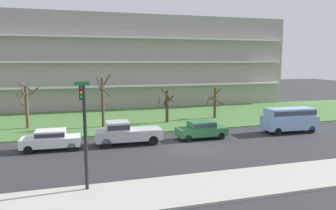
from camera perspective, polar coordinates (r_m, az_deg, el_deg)
ground at (r=25.99m, az=4.17°, el=-7.50°), size 160.00×160.00×0.00m
sidewalk_curb_near at (r=19.07m, az=12.96°, el=-13.22°), size 80.00×4.00×0.15m
grass_lawn_strip at (r=39.07m, az=-3.13°, el=-2.24°), size 80.00×16.00×0.08m
apartment_building at (r=52.42m, az=-6.85°, el=7.60°), size 47.81×13.42×13.41m
tree_far_left at (r=35.39m, az=-23.71°, el=0.31°), size 2.36×2.34×4.93m
tree_left at (r=33.81m, az=-11.45°, el=0.88°), size 1.50×1.80×5.46m
tree_center at (r=35.70m, az=-0.25°, el=0.06°), size 1.99×2.05×3.87m
tree_right at (r=38.90m, az=8.25°, el=0.56°), size 1.99×2.22×3.71m
sedan_green_near_left at (r=28.71m, az=5.92°, el=-4.26°), size 4.41×1.82×1.57m
pickup_silver_center_left at (r=26.89m, az=-7.48°, el=-4.80°), size 5.47×2.18×1.95m
sedan_white_center_right at (r=26.66m, az=-19.97°, el=-5.64°), size 4.48×1.99×1.57m
van_blue_near_right at (r=33.15m, az=20.66°, el=-2.18°), size 5.28×2.21×2.36m
traffic_signal_mast at (r=18.99m, az=-14.72°, el=-1.34°), size 0.90×5.45×5.67m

